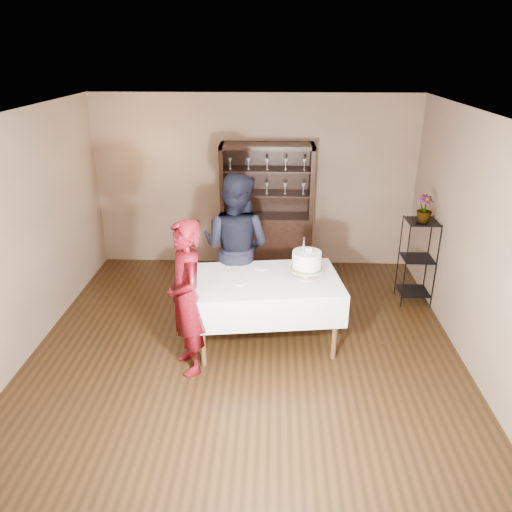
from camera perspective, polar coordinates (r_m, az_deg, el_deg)
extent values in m
plane|color=black|center=(6.13, -1.14, -9.97)|extent=(5.00, 5.00, 0.00)
plane|color=white|center=(5.19, -1.37, 15.96)|extent=(5.00, 5.00, 0.00)
cube|color=brown|center=(7.90, -0.17, 8.40)|extent=(5.00, 0.02, 2.70)
cube|color=brown|center=(6.19, -25.05, 2.04)|extent=(0.02, 5.00, 2.70)
cube|color=brown|center=(5.92, 23.68, 1.41)|extent=(0.02, 5.00, 2.70)
cube|color=black|center=(7.92, 1.20, 1.59)|extent=(1.40, 0.48, 0.90)
cube|color=black|center=(7.83, 1.29, 9.02)|extent=(1.40, 0.03, 1.10)
cube|color=black|center=(7.51, 1.30, 12.47)|extent=(1.40, 0.48, 0.06)
cube|color=black|center=(7.67, 1.25, 7.17)|extent=(1.28, 0.42, 0.02)
cube|color=black|center=(7.58, 1.28, 9.87)|extent=(1.28, 0.42, 0.02)
cylinder|color=black|center=(6.95, 16.72, -1.25)|extent=(0.02, 0.02, 1.20)
cylinder|color=black|center=(7.06, 19.86, -1.28)|extent=(0.02, 0.02, 1.20)
cylinder|color=black|center=(7.30, 16.00, 0.03)|extent=(0.02, 0.02, 1.20)
cylinder|color=black|center=(7.41, 19.00, -0.01)|extent=(0.02, 0.02, 1.20)
cube|color=black|center=(7.36, 17.48, -3.83)|extent=(0.40, 0.40, 0.02)
cube|color=black|center=(7.16, 17.95, -0.24)|extent=(0.40, 0.40, 0.01)
cube|color=black|center=(6.98, 18.47, 3.76)|extent=(0.40, 0.40, 0.02)
cube|color=silver|center=(5.83, 1.10, -4.34)|extent=(1.82, 1.26, 0.39)
cylinder|color=#51361D|center=(5.57, -6.13, -8.88)|extent=(0.06, 0.06, 0.81)
cylinder|color=#51361D|center=(5.72, 9.01, -8.10)|extent=(0.06, 0.06, 0.81)
cylinder|color=#51361D|center=(6.29, -6.08, -4.93)|extent=(0.06, 0.06, 0.81)
cylinder|color=#51361D|center=(6.42, 7.28, -4.35)|extent=(0.06, 0.06, 0.81)
imported|color=#360407|center=(5.34, -7.93, -4.75)|extent=(0.64, 0.75, 1.74)
imported|color=black|center=(6.36, -2.28, 1.06)|extent=(1.14, 1.03, 1.93)
cylinder|color=silver|center=(5.79, 5.72, -2.45)|extent=(0.21, 0.21, 0.01)
cylinder|color=silver|center=(5.77, 5.74, -2.04)|extent=(0.05, 0.05, 0.10)
cylinder|color=silver|center=(5.74, 5.76, -1.50)|extent=(0.37, 0.37, 0.02)
cylinder|color=#486B33|center=(5.74, 5.77, -1.35)|extent=(0.36, 0.36, 0.02)
cylinder|color=white|center=(5.70, 5.81, -0.49)|extent=(0.39, 0.39, 0.21)
sphere|color=#5B81C4|center=(5.65, 6.17, 0.59)|extent=(0.02, 0.02, 0.02)
cube|color=silver|center=(5.61, 5.47, 1.09)|extent=(0.02, 0.02, 0.14)
cube|color=black|center=(5.58, 5.50, 1.92)|extent=(0.02, 0.02, 0.05)
cylinder|color=silver|center=(5.65, -1.92, -2.96)|extent=(0.24, 0.24, 0.01)
cylinder|color=silver|center=(6.02, 0.59, -1.28)|extent=(0.22, 0.22, 0.01)
imported|color=#486B33|center=(6.89, 18.71, 5.15)|extent=(0.25, 0.25, 0.36)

